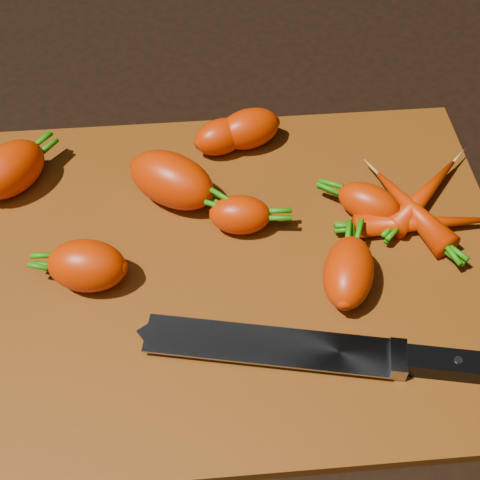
{
  "coord_description": "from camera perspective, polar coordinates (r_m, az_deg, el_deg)",
  "views": [
    {
      "loc": [
        -0.03,
        -0.38,
        0.5
      ],
      "look_at": [
        0.0,
        0.01,
        0.03
      ],
      "focal_mm": 50.0,
      "sensor_mm": 36.0,
      "label": 1
    }
  ],
  "objects": [
    {
      "name": "carrot_0",
      "position": [
        0.7,
        -19.02,
        5.72
      ],
      "size": [
        0.09,
        0.09,
        0.05
      ],
      "primitive_type": "ellipsoid",
      "rotation": [
        0.0,
        0.0,
        0.85
      ],
      "color": "red",
      "rests_on": "cutting_board"
    },
    {
      "name": "carrot_9",
      "position": [
        0.66,
        14.42,
        2.58
      ],
      "size": [
        0.07,
        0.11,
        0.03
      ],
      "primitive_type": "ellipsoid",
      "rotation": [
        0.0,
        0.0,
        1.98
      ],
      "color": "red",
      "rests_on": "cutting_board"
    },
    {
      "name": "carrot_10",
      "position": [
        0.63,
        0.01,
        2.16
      ],
      "size": [
        0.06,
        0.04,
        0.04
      ],
      "primitive_type": "ellipsoid",
      "rotation": [
        0.0,
        0.0,
        6.17
      ],
      "color": "red",
      "rests_on": "cutting_board"
    },
    {
      "name": "carrot_5",
      "position": [
        0.71,
        -1.63,
        8.81
      ],
      "size": [
        0.07,
        0.06,
        0.04
      ],
      "primitive_type": "ellipsoid",
      "rotation": [
        0.0,
        0.0,
        0.36
      ],
      "color": "red",
      "rests_on": "cutting_board"
    },
    {
      "name": "carrot_4",
      "position": [
        0.71,
        0.77,
        9.47
      ],
      "size": [
        0.08,
        0.06,
        0.04
      ],
      "primitive_type": "ellipsoid",
      "rotation": [
        0.0,
        0.0,
        3.46
      ],
      "color": "red",
      "rests_on": "cutting_board"
    },
    {
      "name": "ground",
      "position": [
        0.63,
        0.08,
        -2.7
      ],
      "size": [
        2.0,
        2.0,
        0.01
      ],
      "primitive_type": "cube",
      "color": "black"
    },
    {
      "name": "carrot_6",
      "position": [
        0.66,
        10.91,
        3.17
      ],
      "size": [
        0.07,
        0.06,
        0.04
      ],
      "primitive_type": "ellipsoid",
      "rotation": [
        0.0,
        0.0,
        2.55
      ],
      "color": "red",
      "rests_on": "cutting_board"
    },
    {
      "name": "carrot_2",
      "position": [
        0.66,
        -5.85,
        5.12
      ],
      "size": [
        0.11,
        0.1,
        0.05
      ],
      "primitive_type": "ellipsoid",
      "rotation": [
        0.0,
        0.0,
        -0.61
      ],
      "color": "red",
      "rests_on": "cutting_board"
    },
    {
      "name": "carrot_8",
      "position": [
        0.66,
        15.38,
        1.39
      ],
      "size": [
        0.13,
        0.03,
        0.02
      ],
      "primitive_type": "ellipsoid",
      "rotation": [
        0.0,
        0.0,
        -0.02
      ],
      "color": "red",
      "rests_on": "cutting_board"
    },
    {
      "name": "carrot_3",
      "position": [
        0.59,
        9.24,
        -2.74
      ],
      "size": [
        0.06,
        0.08,
        0.04
      ],
      "primitive_type": "ellipsoid",
      "rotation": [
        0.0,
        0.0,
        1.28
      ],
      "color": "red",
      "rests_on": "cutting_board"
    },
    {
      "name": "carrot_7",
      "position": [
        0.68,
        15.49,
        3.81
      ],
      "size": [
        0.1,
        0.1,
        0.02
      ],
      "primitive_type": "ellipsoid",
      "rotation": [
        0.0,
        0.0,
        0.8
      ],
      "color": "red",
      "rests_on": "cutting_board"
    },
    {
      "name": "carrot_1",
      "position": [
        0.6,
        -12.93,
        -2.15
      ],
      "size": [
        0.08,
        0.06,
        0.05
      ],
      "primitive_type": "ellipsoid",
      "rotation": [
        0.0,
        0.0,
        2.96
      ],
      "color": "red",
      "rests_on": "cutting_board"
    },
    {
      "name": "knife",
      "position": [
        0.56,
        4.35,
        -9.16
      ],
      "size": [
        0.33,
        0.1,
        0.02
      ],
      "rotation": [
        0.0,
        0.0,
        -0.2
      ],
      "color": "gray",
      "rests_on": "cutting_board"
    },
    {
      "name": "cutting_board",
      "position": [
        0.63,
        0.08,
        -2.1
      ],
      "size": [
        0.5,
        0.4,
        0.01
      ],
      "primitive_type": "cube",
      "color": "#7F3B0B",
      "rests_on": "ground"
    }
  ]
}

